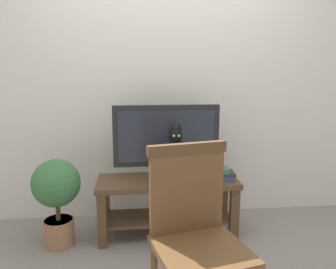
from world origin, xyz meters
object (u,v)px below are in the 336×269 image
object	(u,v)px
tv_stand	(167,196)
tv	(166,138)
potted_plant	(57,193)
cat	(175,156)
wooden_chair	(195,225)
media_box	(174,178)
book_stack	(220,174)

from	to	relation	value
tv_stand	tv	xyz separation A→B (m)	(0.00, 0.08, 0.48)
potted_plant	cat	bearing A→B (deg)	0.75
tv_stand	cat	xyz separation A→B (m)	(0.05, -0.08, 0.37)
tv	potted_plant	bearing A→B (deg)	-168.72
tv	wooden_chair	size ratio (longest dim) A/B	0.90
wooden_chair	potted_plant	bearing A→B (deg)	135.61
cat	media_box	bearing A→B (deg)	94.67
tv_stand	wooden_chair	bearing A→B (deg)	-87.33
media_box	wooden_chair	world-z (taller)	wooden_chair
tv_stand	book_stack	bearing A→B (deg)	-6.86
tv	tv_stand	bearing A→B (deg)	-90.02
media_box	tv_stand	bearing A→B (deg)	126.22
media_box	book_stack	xyz separation A→B (m)	(0.39, 0.02, 0.02)
media_box	cat	bearing A→B (deg)	-85.33
cat	wooden_chair	distance (m)	0.94
potted_plant	book_stack	bearing A→B (deg)	1.90
media_box	potted_plant	world-z (taller)	potted_plant
tv	media_box	distance (m)	0.34
tv_stand	potted_plant	world-z (taller)	potted_plant
wooden_chair	book_stack	size ratio (longest dim) A/B	4.04
tv_stand	media_box	bearing A→B (deg)	-53.78
book_stack	cat	bearing A→B (deg)	-175.28
tv_stand	wooden_chair	xyz separation A→B (m)	(0.05, -1.01, 0.22)
media_box	book_stack	bearing A→B (deg)	2.62
media_box	potted_plant	distance (m)	0.94
tv_stand	tv	size ratio (longest dim) A/B	1.31
tv_stand	cat	distance (m)	0.38
cat	potted_plant	distance (m)	0.98
cat	wooden_chair	world-z (taller)	wooden_chair
tv	media_box	bearing A→B (deg)	-71.20
cat	book_stack	distance (m)	0.42
book_stack	media_box	bearing A→B (deg)	-177.38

